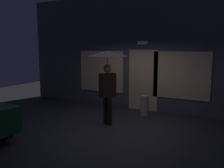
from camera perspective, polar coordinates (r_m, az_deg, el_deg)
name	(u,v)px	position (r m, az deg, el deg)	size (l,w,h in m)	color
ground_plane	(115,126)	(7.22, 0.77, -9.88)	(18.00, 18.00, 0.00)	#2D2D33
building_facade	(145,52)	(9.00, 7.76, 7.32)	(10.21, 0.48, 4.25)	#4C4C56
person_with_umbrella	(108,68)	(7.08, -1.06, 3.88)	(1.22, 1.22, 2.18)	black
sidewalk_bollard	(144,105)	(8.34, 7.61, -4.99)	(0.28, 0.28, 0.68)	#B2A899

